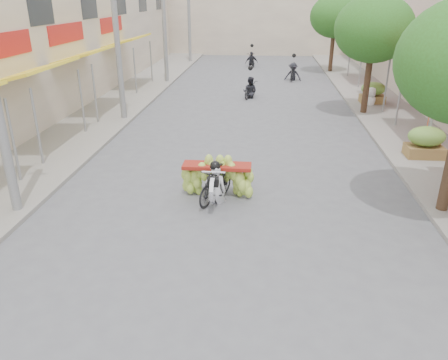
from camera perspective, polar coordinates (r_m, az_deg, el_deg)
ground at (r=8.29m, az=-1.33°, el=-15.44°), size 120.00×120.00×0.00m
sidewalk_left at (r=23.38m, az=-14.48°, el=9.74°), size 4.00×60.00×0.12m
sidewalk_right at (r=22.90m, az=21.18°, el=8.65°), size 4.00×60.00×0.12m
far_building at (r=44.48m, az=4.62°, el=20.86°), size 20.00×6.00×7.00m
utility_pole_mid at (r=19.49m, az=-13.97°, el=19.09°), size 0.60×0.24×8.00m
utility_pole_far at (r=28.15m, az=-7.87°, el=20.56°), size 0.60×0.24×8.00m
utility_pole_back at (r=36.98m, az=-4.62°, el=21.24°), size 0.60×0.24×8.00m
street_tree_mid at (r=21.00m, az=18.98°, el=18.14°), size 3.40×3.40×5.25m
street_tree_far at (r=32.80m, az=14.29°, el=20.00°), size 3.40×3.40×5.25m
produce_crate_mid at (r=16.05m, az=24.89°, el=4.80°), size 1.20×0.88×1.16m
produce_crate_far at (r=23.51m, az=18.89°, el=10.95°), size 1.20×0.88×1.16m
banana_motorbike at (r=11.71m, az=-1.04°, el=0.50°), size 2.20×1.85×1.96m
market_umbrella at (r=15.80m, az=25.89°, el=10.78°), size 2.18×2.18×1.62m
pedestrian at (r=23.03m, az=18.78°, el=11.41°), size 0.95×0.71×1.72m
bg_motorbike_a at (r=24.00m, az=3.43°, el=12.46°), size 0.97×1.60×1.95m
bg_motorbike_b at (r=29.37m, az=9.04°, el=14.30°), size 1.14×1.97×1.95m
bg_motorbike_c at (r=34.97m, az=3.64°, el=15.84°), size 1.07×1.75×1.95m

